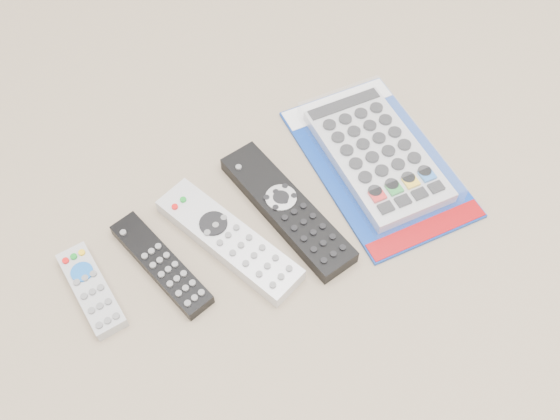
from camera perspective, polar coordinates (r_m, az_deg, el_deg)
remote_small_grey at (r=0.85m, az=-16.87°, el=-6.99°), size 0.05×0.14×0.02m
remote_slim_black at (r=0.85m, az=-10.79°, el=-4.90°), size 0.06×0.18×0.02m
remote_silver_dvd at (r=0.85m, az=-4.67°, el=-2.74°), size 0.10×0.24×0.03m
remote_large_black at (r=0.88m, az=0.64°, el=0.09°), size 0.06×0.24×0.03m
jumbo_remote_packaged at (r=0.94m, az=8.88°, el=5.09°), size 0.24×0.33×0.04m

